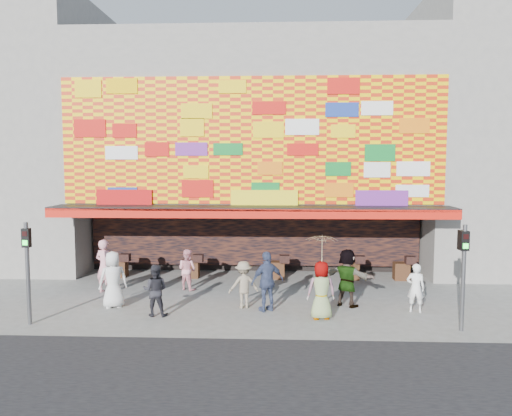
# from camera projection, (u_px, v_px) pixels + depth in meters

# --- Properties ---
(ground) EXTENTS (90.00, 90.00, 0.00)m
(ground) POSITION_uv_depth(u_px,v_px,m) (245.00, 312.00, 15.78)
(ground) COLOR slate
(ground) RESTS_ON ground
(road_strip) EXTENTS (30.00, 8.00, 0.02)m
(road_strip) POSITION_uv_depth(u_px,v_px,m) (221.00, 415.00, 9.31)
(road_strip) COLOR black
(road_strip) RESTS_ON ground
(shop_building) EXTENTS (15.20, 9.40, 10.00)m
(shop_building) POSITION_uv_depth(u_px,v_px,m) (256.00, 151.00, 23.44)
(shop_building) COLOR gray
(shop_building) RESTS_ON ground
(signal_left) EXTENTS (0.22, 0.20, 3.00)m
(signal_left) POSITION_uv_depth(u_px,v_px,m) (27.00, 261.00, 14.40)
(signal_left) COLOR #59595B
(signal_left) RESTS_ON ground
(signal_right) EXTENTS (0.22, 0.20, 3.00)m
(signal_right) POSITION_uv_depth(u_px,v_px,m) (464.00, 265.00, 13.84)
(signal_right) COLOR #59595B
(signal_right) RESTS_ON ground
(ped_a) EXTENTS (1.07, 0.92, 1.85)m
(ped_a) POSITION_uv_depth(u_px,v_px,m) (113.00, 279.00, 16.17)
(ped_a) COLOR silver
(ped_a) RESTS_ON ground
(ped_b) EXTENTS (0.83, 0.69, 1.95)m
(ped_b) POSITION_uv_depth(u_px,v_px,m) (104.00, 266.00, 18.03)
(ped_b) COLOR pink
(ped_b) RESTS_ON ground
(ped_c) EXTENTS (0.78, 0.61, 1.60)m
(ped_c) POSITION_uv_depth(u_px,v_px,m) (155.00, 290.00, 15.30)
(ped_c) COLOR #222127
(ped_c) RESTS_ON ground
(ped_d) EXTENTS (1.12, 0.86, 1.53)m
(ped_d) POSITION_uv_depth(u_px,v_px,m) (244.00, 285.00, 16.15)
(ped_d) COLOR gray
(ped_d) RESTS_ON ground
(ped_e) EXTENTS (1.21, 0.95, 1.92)m
(ped_e) POSITION_uv_depth(u_px,v_px,m) (267.00, 281.00, 15.78)
(ped_e) COLOR #3A4465
(ped_e) RESTS_ON ground
(ped_f) EXTENTS (1.80, 1.41, 1.90)m
(ped_f) POSITION_uv_depth(u_px,v_px,m) (347.00, 278.00, 16.32)
(ped_f) COLOR gray
(ped_f) RESTS_ON ground
(ped_g) EXTENTS (0.93, 0.67, 1.76)m
(ped_g) POSITION_uv_depth(u_px,v_px,m) (321.00, 290.00, 14.98)
(ped_g) COLOR gray
(ped_g) RESTS_ON ground
(ped_h) EXTENTS (0.63, 0.49, 1.55)m
(ped_h) POSITION_uv_depth(u_px,v_px,m) (416.00, 288.00, 15.68)
(ped_h) COLOR white
(ped_h) RESTS_ON ground
(ped_i) EXTENTS (0.92, 0.85, 1.51)m
(ped_i) POSITION_uv_depth(u_px,v_px,m) (187.00, 269.00, 18.48)
(ped_i) COLOR pink
(ped_i) RESTS_ON ground
(parasol) EXTENTS (1.23, 1.24, 1.82)m
(parasol) POSITION_uv_depth(u_px,v_px,m) (322.00, 249.00, 14.87)
(parasol) COLOR #CEB182
(parasol) RESTS_ON ground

